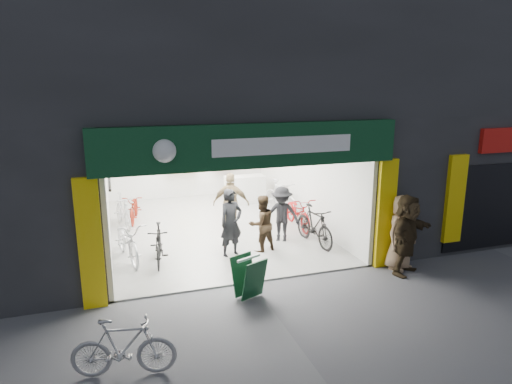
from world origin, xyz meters
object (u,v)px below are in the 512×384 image
bike_left_front (128,240)px  parked_bike (124,347)px  sandwich_board (249,276)px  pedestrian_near (401,232)px  bike_right_front (314,226)px

bike_left_front → parked_bike: bearing=-104.5°
bike_left_front → sandwich_board: bike_left_front is taller
pedestrian_near → sandwich_board: bearing=164.2°
bike_left_front → pedestrian_near: (6.04, -2.52, 0.38)m
bike_left_front → sandwich_board: 3.60m
parked_bike → pedestrian_near: (6.34, 2.16, 0.43)m
sandwich_board → bike_right_front: bearing=19.4°
bike_left_front → bike_right_front: bike_right_front is taller
pedestrian_near → bike_left_front: bearing=136.9°
bike_left_front → parked_bike: bike_left_front is taller
parked_bike → bike_left_front: bearing=8.2°
bike_right_front → pedestrian_near: bearing=-65.7°
bike_left_front → bike_right_front: (4.82, -0.44, 0.02)m
bike_left_front → sandwich_board: bearing=-62.6°
bike_right_front → parked_bike: bike_right_front is taller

